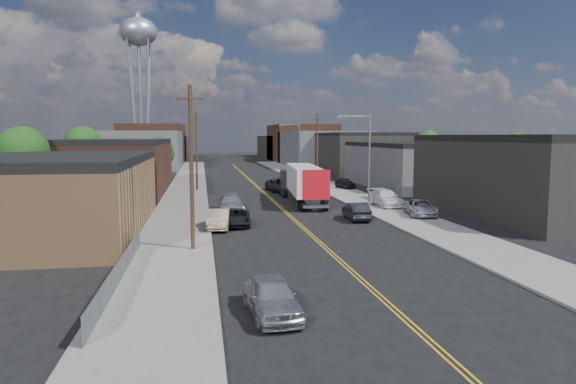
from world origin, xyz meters
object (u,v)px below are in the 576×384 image
object	(u,v)px
car_right_oncoming	(356,211)
car_left_d	(231,203)
semi_truck	(301,181)
car_ahead_truck	(279,185)
car_left_a	(271,296)
car_left_c	(236,218)
car_right_lot_a	(421,208)
car_left_b	(219,219)
car_right_lot_c	(345,183)
car_right_lot_b	(385,198)
water_tower	(139,37)

from	to	relation	value
car_right_oncoming	car_left_d	bearing A→B (deg)	-29.20
semi_truck	car_ahead_truck	world-z (taller)	semi_truck
semi_truck	car_left_a	size ratio (longest dim) A/B	3.39
car_left_c	car_right_lot_a	bearing A→B (deg)	9.38
car_left_c	car_ahead_truck	xyz separation A→B (m)	(7.10, 24.36, 0.15)
car_left_a	car_left_c	xyz separation A→B (m)	(0.00, 20.37, -0.12)
car_left_c	car_right_oncoming	xyz separation A→B (m)	(10.10, 1.22, 0.08)
car_left_b	car_right_lot_c	size ratio (longest dim) A/B	1.16
car_left_a	car_right_lot_c	xyz separation A→B (m)	(16.00, 45.58, 0.05)
car_ahead_truck	car_right_oncoming	bearing A→B (deg)	-88.01
car_left_b	car_right_lot_a	distance (m)	17.62
car_left_c	car_right_lot_b	xyz separation A→B (m)	(15.17, 8.03, 0.28)
car_left_b	car_left_c	size ratio (longest dim) A/B	0.96
car_left_c	car_left_a	bearing A→B (deg)	-86.48
water_tower	car_right_lot_b	xyz separation A→B (m)	(32.17, -83.60, -29.72)
semi_truck	car_right_lot_c	distance (m)	14.55
car_left_a	car_left_b	distance (m)	19.29
car_left_c	car_ahead_truck	size ratio (longest dim) A/B	0.81
car_left_a	car_left_d	distance (m)	28.00
car_left_b	car_right_lot_b	bearing A→B (deg)	33.88
car_right_oncoming	car_left_a	bearing A→B (deg)	68.15
car_left_b	car_right_lot_a	bearing A→B (deg)	14.00
water_tower	car_ahead_truck	xyz separation A→B (m)	(24.10, -67.27, -29.85)
water_tower	car_ahead_truck	world-z (taller)	water_tower
car_left_a	car_left_b	xyz separation A→B (m)	(-1.40, 19.24, -0.03)
water_tower	car_left_d	xyz separation A→B (m)	(17.00, -84.00, -29.87)
car_right_oncoming	car_right_lot_a	xyz separation A→B (m)	(5.90, 0.42, 0.11)
car_right_oncoming	car_right_lot_a	distance (m)	5.92
semi_truck	car_right_lot_a	world-z (taller)	semi_truck
car_left_b	water_tower	bearing A→B (deg)	104.51
car_left_a	car_left_d	xyz separation A→B (m)	(0.00, 28.00, 0.01)
water_tower	car_right_oncoming	size ratio (longest dim) A/B	8.33
water_tower	car_left_b	world-z (taller)	water_tower
car_left_a	car_right_oncoming	bearing A→B (deg)	60.21
car_right_lot_c	semi_truck	bearing A→B (deg)	-134.87
car_left_b	car_left_d	size ratio (longest dim) A/B	0.84
car_left_d	car_right_lot_b	size ratio (longest dim) A/B	0.99
car_left_b	car_right_lot_b	size ratio (longest dim) A/B	0.83
car_right_oncoming	water_tower	bearing A→B (deg)	-70.10
car_right_oncoming	car_right_lot_b	size ratio (longest dim) A/B	0.82
water_tower	car_left_d	size ratio (longest dim) A/B	6.89
car_left_d	semi_truck	bearing A→B (deg)	34.48
car_left_d	car_right_oncoming	xyz separation A→B (m)	(10.10, -6.41, -0.05)
car_right_lot_a	car_right_oncoming	bearing A→B (deg)	-163.53
car_left_d	car_ahead_truck	size ratio (longest dim) A/B	0.93
car_left_d	car_right_lot_c	xyz separation A→B (m)	(16.00, 17.58, 0.04)
car_right_oncoming	car_right_lot_a	bearing A→B (deg)	-172.68
semi_truck	car_right_lot_a	xyz separation A→B (m)	(8.28, -11.70, -1.40)
car_ahead_truck	car_right_lot_b	bearing A→B (deg)	-69.09
car_right_lot_b	car_ahead_truck	bearing A→B (deg)	113.74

